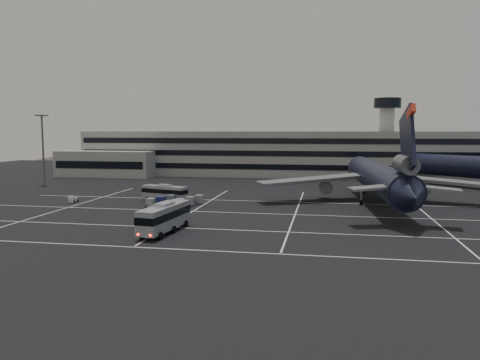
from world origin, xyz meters
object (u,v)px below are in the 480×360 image
(trijet_main, at_px, (378,177))
(tug_a, at_px, (73,200))
(bus_far, at_px, (165,192))
(uld_cluster, at_px, (176,201))
(bus_near, at_px, (165,216))

(trijet_main, distance_m, tug_a, 59.97)
(bus_far, height_order, uld_cluster, bus_far)
(bus_near, bearing_deg, trijet_main, 51.10)
(trijet_main, bearing_deg, bus_far, -178.50)
(tug_a, height_order, uld_cluster, uld_cluster)
(tug_a, bearing_deg, uld_cluster, -4.53)
(trijet_main, height_order, bus_near, trijet_main)
(bus_near, height_order, bus_far, bus_near)
(bus_far, relative_size, tug_a, 4.61)
(bus_near, relative_size, uld_cluster, 0.99)
(bus_far, distance_m, uld_cluster, 6.35)
(bus_near, xyz_separation_m, tug_a, (-27.31, 23.12, -1.72))
(trijet_main, bearing_deg, bus_near, -139.07)
(uld_cluster, bearing_deg, trijet_main, 13.29)
(trijet_main, distance_m, uld_cluster, 39.10)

